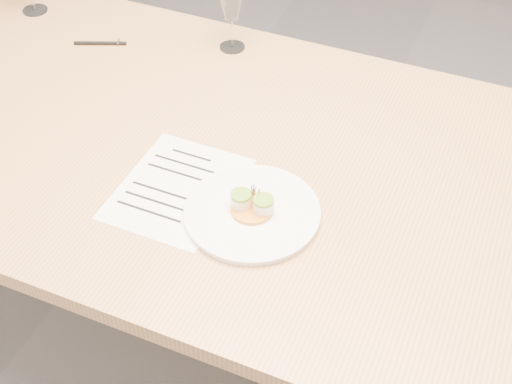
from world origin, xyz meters
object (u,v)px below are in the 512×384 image
at_px(recipe_sheet, 177,188).
at_px(wine_glass_1, 231,2).
at_px(dinner_plate, 252,212).
at_px(ballpoint_pen, 101,43).
at_px(dining_table, 266,183).

bearing_deg(recipe_sheet, wine_glass_1, 102.86).
bearing_deg(dinner_plate, wine_glass_1, 118.40).
bearing_deg(ballpoint_pen, dining_table, -46.32).
bearing_deg(ballpoint_pen, recipe_sheet, -65.27).
bearing_deg(ballpoint_pen, wine_glass_1, -1.64).
bearing_deg(wine_glass_1, dinner_plate, -61.60).
distance_m(dinner_plate, recipe_sheet, 0.18).
relative_size(dinner_plate, wine_glass_1, 1.44).
relative_size(dinner_plate, ballpoint_pen, 2.09).
distance_m(dinner_plate, wine_glass_1, 0.65).
relative_size(recipe_sheet, ballpoint_pen, 2.25).
bearing_deg(ballpoint_pen, dinner_plate, -56.72).
xyz_separation_m(dining_table, recipe_sheet, (-0.14, -0.16, 0.07)).
xyz_separation_m(recipe_sheet, wine_glass_1, (-0.12, 0.55, 0.14)).
distance_m(dining_table, dinner_plate, 0.19).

